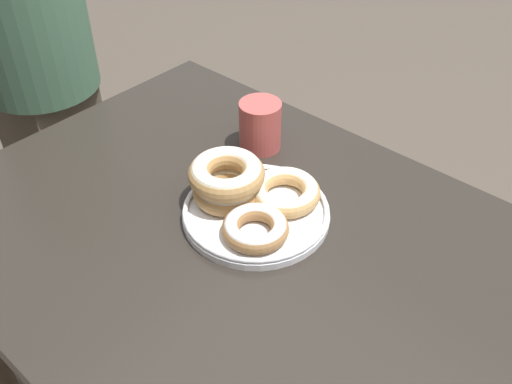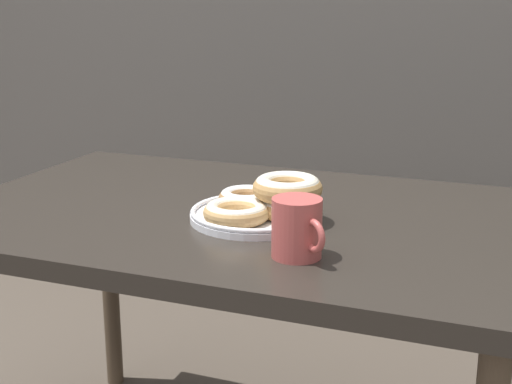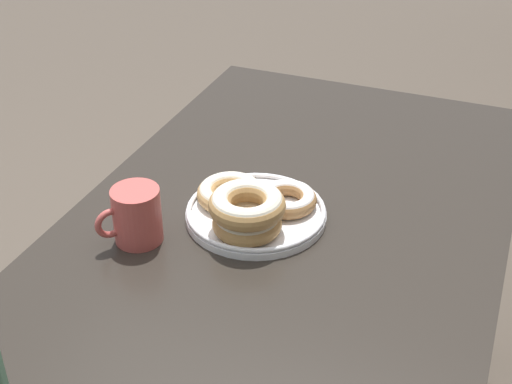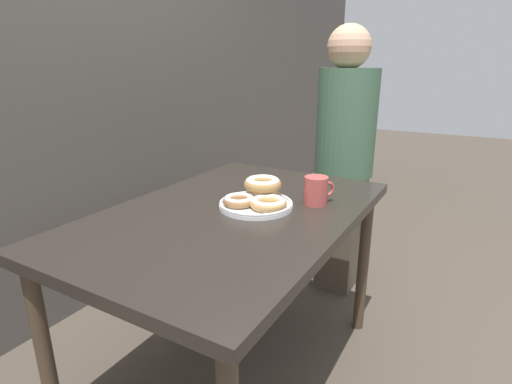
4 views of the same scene
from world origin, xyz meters
name	(u,v)px [view 2 (image 2 of 4)]	position (x,y,z in m)	size (l,w,h in m)	color
dining_table	(236,240)	(0.00, 0.14, 0.65)	(1.25, 0.82, 0.73)	#28231E
donut_plate	(264,204)	(0.09, 0.09, 0.76)	(0.30, 0.28, 0.10)	white
coffee_mug	(298,228)	(0.22, -0.09, 0.78)	(0.11, 0.10, 0.11)	#B74C47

